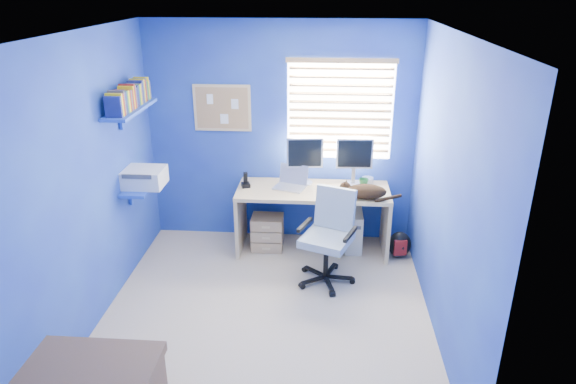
# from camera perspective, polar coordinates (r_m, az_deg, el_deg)

# --- Properties ---
(floor) EXTENTS (3.00, 3.20, 0.00)m
(floor) POSITION_cam_1_polar(r_m,az_deg,el_deg) (4.90, -2.37, -13.22)
(floor) COLOR #C1B097
(floor) RESTS_ON ground
(ceiling) EXTENTS (3.00, 3.20, 0.00)m
(ceiling) POSITION_cam_1_polar(r_m,az_deg,el_deg) (4.00, -2.96, 17.29)
(ceiling) COLOR white
(ceiling) RESTS_ON wall_back
(wall_back) EXTENTS (3.00, 0.01, 2.50)m
(wall_back) POSITION_cam_1_polar(r_m,az_deg,el_deg) (5.80, -0.79, 6.37)
(wall_back) COLOR #1D2E9E
(wall_back) RESTS_ON ground
(wall_front) EXTENTS (3.00, 0.01, 2.50)m
(wall_front) POSITION_cam_1_polar(r_m,az_deg,el_deg) (2.89, -6.38, -11.48)
(wall_front) COLOR #1D2E9E
(wall_front) RESTS_ON ground
(wall_left) EXTENTS (0.01, 3.20, 2.50)m
(wall_left) POSITION_cam_1_polar(r_m,az_deg,el_deg) (4.71, -21.07, 0.92)
(wall_left) COLOR #1D2E9E
(wall_left) RESTS_ON ground
(wall_right) EXTENTS (0.01, 3.20, 2.50)m
(wall_right) POSITION_cam_1_polar(r_m,az_deg,el_deg) (4.39, 17.22, -0.11)
(wall_right) COLOR #1D2E9E
(wall_right) RESTS_ON ground
(desk) EXTENTS (1.67, 0.65, 0.74)m
(desk) POSITION_cam_1_polar(r_m,az_deg,el_deg) (5.77, 2.75, -3.10)
(desk) COLOR #D2B67B
(desk) RESTS_ON floor
(laptop) EXTENTS (0.39, 0.35, 0.22)m
(laptop) POSITION_cam_1_polar(r_m,az_deg,el_deg) (5.61, 0.20, 1.50)
(laptop) COLOR silver
(laptop) RESTS_ON desk
(monitor_left) EXTENTS (0.41, 0.16, 0.54)m
(monitor_left) POSITION_cam_1_polar(r_m,az_deg,el_deg) (5.68, 1.88, 3.47)
(monitor_left) COLOR silver
(monitor_left) RESTS_ON desk
(monitor_right) EXTENTS (0.40, 0.14, 0.54)m
(monitor_right) POSITION_cam_1_polar(r_m,az_deg,el_deg) (5.70, 7.36, 3.36)
(monitor_right) COLOR silver
(monitor_right) RESTS_ON desk
(phone) EXTENTS (0.12, 0.13, 0.17)m
(phone) POSITION_cam_1_polar(r_m,az_deg,el_deg) (5.68, -4.75, 1.39)
(phone) COLOR black
(phone) RESTS_ON desk
(mug) EXTENTS (0.10, 0.09, 0.10)m
(mug) POSITION_cam_1_polar(r_m,az_deg,el_deg) (5.71, 8.39, 0.98)
(mug) COLOR #206E2E
(mug) RESTS_ON desk
(cd_spindle) EXTENTS (0.13, 0.13, 0.07)m
(cd_spindle) POSITION_cam_1_polar(r_m,az_deg,el_deg) (5.84, 8.82, 1.28)
(cd_spindle) COLOR silver
(cd_spindle) RESTS_ON desk
(cat) EXTENTS (0.48, 0.34, 0.15)m
(cat) POSITION_cam_1_polar(r_m,az_deg,el_deg) (5.42, 8.66, 0.04)
(cat) COLOR black
(cat) RESTS_ON desk
(tower_pc) EXTENTS (0.19, 0.44, 0.45)m
(tower_pc) POSITION_cam_1_polar(r_m,az_deg,el_deg) (5.92, 7.25, -4.13)
(tower_pc) COLOR beige
(tower_pc) RESTS_ON floor
(drawer_boxes) EXTENTS (0.35, 0.28, 0.41)m
(drawer_boxes) POSITION_cam_1_polar(r_m,az_deg,el_deg) (5.86, -2.30, -4.50)
(drawer_boxes) COLOR tan
(drawer_boxes) RESTS_ON floor
(yellow_book) EXTENTS (0.03, 0.17, 0.24)m
(yellow_book) POSITION_cam_1_polar(r_m,az_deg,el_deg) (5.79, 5.90, -5.91)
(yellow_book) COLOR yellow
(yellow_book) RESTS_ON floor
(backpack) EXTENTS (0.28, 0.23, 0.30)m
(backpack) POSITION_cam_1_polar(r_m,az_deg,el_deg) (5.85, 12.27, -5.70)
(backpack) COLOR black
(backpack) RESTS_ON floor
(office_chair) EXTENTS (0.72, 0.72, 0.95)m
(office_chair) POSITION_cam_1_polar(r_m,az_deg,el_deg) (5.22, 4.47, -6.27)
(office_chair) COLOR black
(office_chair) RESTS_ON floor
(window_blinds) EXTENTS (1.15, 0.05, 1.10)m
(window_blinds) POSITION_cam_1_polar(r_m,az_deg,el_deg) (5.68, 5.80, 9.02)
(window_blinds) COLOR white
(window_blinds) RESTS_ON ground
(corkboard) EXTENTS (0.64, 0.02, 0.52)m
(corkboard) POSITION_cam_1_polar(r_m,az_deg,el_deg) (5.80, -7.32, 9.24)
(corkboard) COLOR #D2B67B
(corkboard) RESTS_ON ground
(wall_shelves) EXTENTS (0.42, 0.90, 1.05)m
(wall_shelves) POSITION_cam_1_polar(r_m,az_deg,el_deg) (5.25, -16.59, 5.77)
(wall_shelves) COLOR blue
(wall_shelves) RESTS_ON ground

